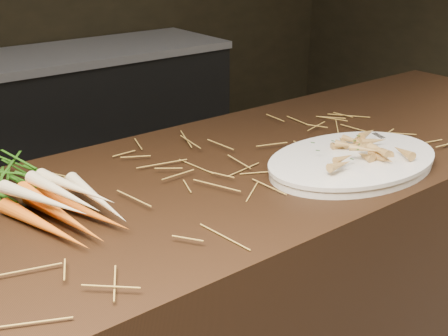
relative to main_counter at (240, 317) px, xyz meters
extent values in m
cube|color=black|center=(0.00, 0.00, 0.00)|extent=(2.40, 0.70, 0.90)
cube|color=black|center=(0.30, 1.88, -0.05)|extent=(1.80, 0.60, 0.80)
cube|color=#99999E|center=(0.30, 1.88, 0.37)|extent=(1.82, 0.62, 0.04)
cone|color=#DD4F04|center=(-0.50, -0.03, 0.47)|extent=(0.10, 0.26, 0.03)
cone|color=#DD4F04|center=(-0.46, -0.02, 0.47)|extent=(0.08, 0.27, 0.03)
cone|color=#DD4F04|center=(-0.42, -0.01, 0.47)|extent=(0.11, 0.26, 0.03)
cone|color=#DD4F04|center=(-0.48, -0.03, 0.49)|extent=(0.07, 0.27, 0.03)
cone|color=beige|center=(-0.50, -0.02, 0.51)|extent=(0.10, 0.24, 0.04)
cone|color=beige|center=(-0.46, -0.02, 0.52)|extent=(0.06, 0.25, 0.04)
cone|color=beige|center=(-0.43, 0.00, 0.51)|extent=(0.08, 0.25, 0.04)
cone|color=beige|center=(-0.39, -0.03, 0.49)|extent=(0.03, 0.24, 0.03)
ellipsoid|color=#29741A|center=(-0.50, 0.20, 0.50)|extent=(0.20, 0.25, 0.08)
cube|color=silver|center=(0.36, -0.20, 0.48)|extent=(0.06, 0.17, 0.00)
camera|label=1|loc=(-0.80, -0.97, 0.98)|focal=45.00mm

